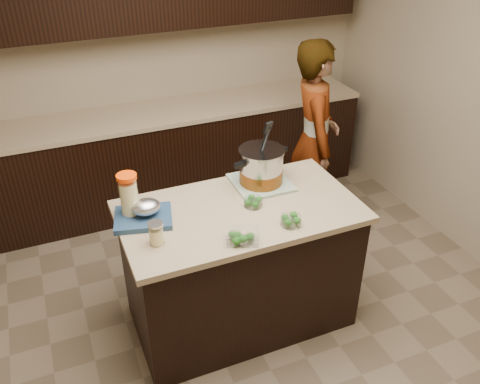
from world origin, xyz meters
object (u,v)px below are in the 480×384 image
at_px(stock_pot, 261,168).
at_px(person, 314,141).
at_px(lemonade_pitcher, 129,198).
at_px(island, 240,266).

relative_size(stock_pot, person, 0.26).
bearing_deg(lemonade_pitcher, stock_pot, 3.65).
relative_size(island, stock_pot, 3.45).
bearing_deg(person, lemonade_pitcher, 132.01).
height_order(stock_pot, lemonade_pitcher, stock_pot).
bearing_deg(island, lemonade_pitcher, 165.21).
bearing_deg(island, stock_pot, 42.48).
distance_m(lemonade_pitcher, person, 1.74).
bearing_deg(person, stock_pot, 148.60).
distance_m(island, person, 1.32).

